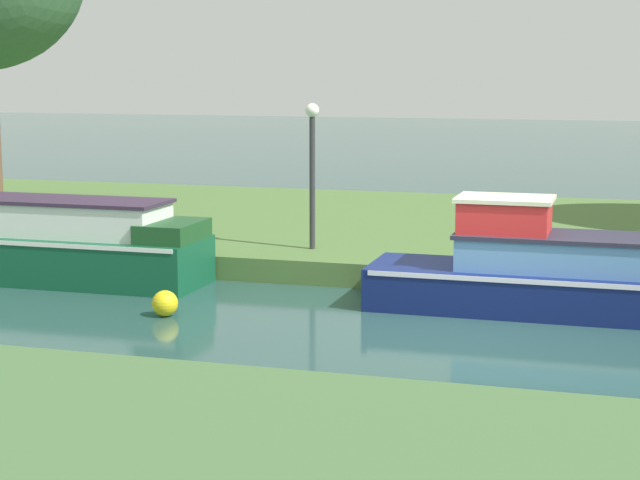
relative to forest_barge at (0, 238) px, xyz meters
name	(u,v)px	position (x,y,z in m)	size (l,w,h in m)	color
ground_plane	(470,326)	(8.13, -1.20, -0.67)	(120.00, 120.00, 0.00)	#284A46
riverbank_far	(524,236)	(8.13, 5.80, -0.47)	(72.00, 10.00, 0.40)	#4D7037
forest_barge	(0,238)	(0.00, 0.00, 0.00)	(7.30, 1.55, 1.95)	#115032
lamp_post	(312,156)	(4.89, 2.01, 1.35)	(0.24, 0.24, 2.51)	#333338
mooring_post_near	(10,225)	(-0.54, 1.12, 0.05)	(0.16, 0.16, 0.62)	brown
channel_buoy	(165,303)	(3.86, -1.84, -0.48)	(0.38, 0.38, 0.38)	yellow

